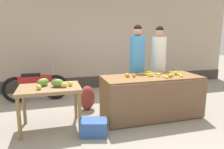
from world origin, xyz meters
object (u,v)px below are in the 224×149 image
at_px(vendor_woman_blue_shirt, 137,66).
at_px(vendor_woman_white_shirt, 158,65).
at_px(parked_motorcycle, 36,85).
at_px(produce_crate, 94,127).
at_px(produce_sack, 87,98).

height_order(vendor_woman_blue_shirt, vendor_woman_white_shirt, vendor_woman_blue_shirt).
distance_m(parked_motorcycle, produce_crate, 2.46).
height_order(parked_motorcycle, produce_sack, parked_motorcycle).
relative_size(parked_motorcycle, produce_sack, 2.93).
bearing_deg(vendor_woman_white_shirt, parked_motorcycle, 160.73).
xyz_separation_m(parked_motorcycle, produce_crate, (1.05, -2.21, -0.27)).
bearing_deg(parked_motorcycle, produce_crate, -64.60).
distance_m(vendor_woman_blue_shirt, produce_crate, 1.88).
xyz_separation_m(vendor_woman_blue_shirt, parked_motorcycle, (-2.29, 1.07, -0.55)).
bearing_deg(produce_sack, vendor_woman_blue_shirt, -3.87).
height_order(vendor_woman_blue_shirt, produce_crate, vendor_woman_blue_shirt).
distance_m(produce_crate, produce_sack, 1.23).
bearing_deg(parked_motorcycle, produce_sack, -40.90).
relative_size(produce_crate, produce_sack, 0.81).
bearing_deg(produce_sack, produce_crate, -94.29).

